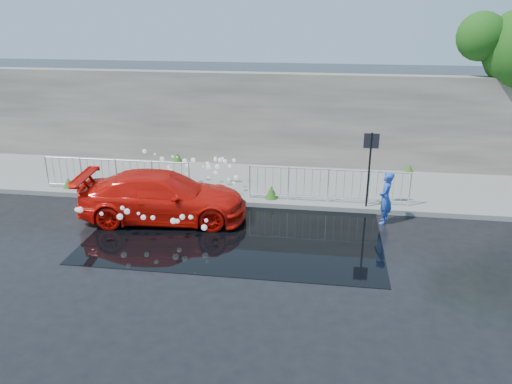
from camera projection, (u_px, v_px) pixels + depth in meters
The scene contains 12 objects.
ground at pixel (212, 247), 13.24m from camera, with size 90.00×90.00×0.00m, color black.
pavement at pixel (243, 182), 17.85m from camera, with size 30.00×4.00×0.15m, color slate.
curb at pixel (233, 202), 15.99m from camera, with size 30.00×0.25×0.16m, color slate.
retaining_wall at pixel (252, 119), 19.24m from camera, with size 30.00×0.60×3.50m, color #554F47.
puddle at pixel (237, 232), 14.10m from camera, with size 8.00×5.00×0.01m, color black.
sign_post at pixel (370, 158), 14.94m from camera, with size 0.45×0.06×2.50m.
railing_left at pixel (117, 174), 16.63m from camera, with size 5.05×0.05×1.10m.
railing_right at pixel (328, 184), 15.68m from camera, with size 5.05×0.05×1.10m.
weeds at pixel (234, 181), 17.22m from camera, with size 12.17×3.93×0.41m.
water_spray at pixel (177, 182), 15.83m from camera, with size 3.72×5.65×1.05m.
red_car at pixel (163, 196), 14.73m from camera, with size 2.00×4.92×1.43m, color red.
person at pixel (386, 198), 14.44m from camera, with size 0.57×0.37×1.56m, color blue.
Camera 1 is at (2.89, -11.59, 6.02)m, focal length 35.00 mm.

